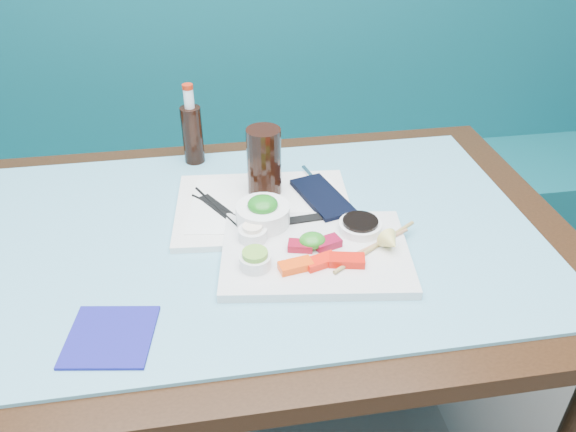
{
  "coord_description": "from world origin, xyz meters",
  "views": [
    {
      "loc": [
        -0.08,
        0.47,
        1.46
      ],
      "look_at": [
        0.08,
        1.44,
        0.8
      ],
      "focal_mm": 35.0,
      "sensor_mm": 36.0,
      "label": 1
    }
  ],
  "objects": [
    {
      "name": "booth_bench",
      "position": [
        0.0,
        2.29,
        0.37
      ],
      "size": [
        3.0,
        0.56,
        1.17
      ],
      "color": "#0E525A",
      "rests_on": "ground"
    },
    {
      "name": "dining_table",
      "position": [
        0.0,
        1.45,
        0.67
      ],
      "size": [
        1.4,
        0.9,
        0.75
      ],
      "color": "black",
      "rests_on": "ground"
    },
    {
      "name": "glass_top",
      "position": [
        0.0,
        1.45,
        0.75
      ],
      "size": [
        1.22,
        0.76,
        0.01
      ],
      "primitive_type": "cube",
      "color": "#61A9C3",
      "rests_on": "dining_table"
    },
    {
      "name": "sashimi_plate",
      "position": [
        0.12,
        1.35,
        0.77
      ],
      "size": [
        0.41,
        0.32,
        0.02
      ],
      "primitive_type": "cube",
      "rotation": [
        0.0,
        0.0,
        -0.14
      ],
      "color": "silver",
      "rests_on": "glass_top"
    },
    {
      "name": "salmon_left",
      "position": [
        0.07,
        1.29,
        0.79
      ],
      "size": [
        0.07,
        0.04,
        0.02
      ],
      "primitive_type": "cube",
      "rotation": [
        0.0,
        0.0,
        0.19
      ],
      "color": "#FF460A",
      "rests_on": "sashimi_plate"
    },
    {
      "name": "salmon_mid",
      "position": [
        0.12,
        1.3,
        0.78
      ],
      "size": [
        0.07,
        0.05,
        0.02
      ],
      "primitive_type": "cube",
      "rotation": [
        0.0,
        0.0,
        0.3
      ],
      "color": "#FF1B0A",
      "rests_on": "sashimi_plate"
    },
    {
      "name": "salmon_right",
      "position": [
        0.17,
        1.29,
        0.79
      ],
      "size": [
        0.07,
        0.05,
        0.02
      ],
      "primitive_type": "cube",
      "rotation": [
        0.0,
        0.0,
        -0.21
      ],
      "color": "red",
      "rests_on": "sashimi_plate"
    },
    {
      "name": "tuna_left",
      "position": [
        0.09,
        1.35,
        0.79
      ],
      "size": [
        0.06,
        0.04,
        0.02
      ],
      "primitive_type": "cube",
      "rotation": [
        0.0,
        0.0,
        -0.25
      ],
      "color": "maroon",
      "rests_on": "sashimi_plate"
    },
    {
      "name": "tuna_right",
      "position": [
        0.14,
        1.35,
        0.79
      ],
      "size": [
        0.06,
        0.05,
        0.02
      ],
      "primitive_type": "cube",
      "rotation": [
        0.0,
        0.0,
        0.32
      ],
      "color": "maroon",
      "rests_on": "sashimi_plate"
    },
    {
      "name": "seaweed_garnish",
      "position": [
        0.11,
        1.36,
        0.79
      ],
      "size": [
        0.07,
        0.06,
        0.03
      ],
      "primitive_type": "ellipsoid",
      "rotation": [
        0.0,
        0.0,
        -0.34
      ],
      "color": "#27861F",
      "rests_on": "sashimi_plate"
    },
    {
      "name": "ramekin_wasabi",
      "position": [
        -0.01,
        1.31,
        0.79
      ],
      "size": [
        0.08,
        0.08,
        0.03
      ],
      "primitive_type": "cylinder",
      "rotation": [
        0.0,
        0.0,
        0.37
      ],
      "color": "white",
      "rests_on": "sashimi_plate"
    },
    {
      "name": "wasabi_fill",
      "position": [
        -0.01,
        1.31,
        0.81
      ],
      "size": [
        0.06,
        0.06,
        0.01
      ],
      "primitive_type": "cylinder",
      "rotation": [
        0.0,
        0.0,
        0.41
      ],
      "color": "#6DAC37",
      "rests_on": "ramekin_wasabi"
    },
    {
      "name": "ramekin_ginger",
      "position": [
        -0.0,
        1.4,
        0.79
      ],
      "size": [
        0.06,
        0.06,
        0.02
      ],
      "primitive_type": "cylinder",
      "rotation": [
        0.0,
        0.0,
        0.03
      ],
      "color": "white",
      "rests_on": "sashimi_plate"
    },
    {
      "name": "ginger_fill",
      "position": [
        -0.0,
        1.4,
        0.81
      ],
      "size": [
        0.05,
        0.05,
        0.01
      ],
      "primitive_type": "cylinder",
      "rotation": [
        0.0,
        0.0,
        0.32
      ],
      "color": "#FFEAD1",
      "rests_on": "ramekin_ginger"
    },
    {
      "name": "soy_dish",
      "position": [
        0.22,
        1.4,
        0.79
      ],
      "size": [
        0.12,
        0.12,
        0.02
      ],
      "primitive_type": "cylinder",
      "rotation": [
        0.0,
        0.0,
        -0.36
      ],
      "color": "white",
      "rests_on": "sashimi_plate"
    },
    {
      "name": "soy_fill",
      "position": [
        0.22,
        1.4,
        0.8
      ],
      "size": [
        0.09,
        0.09,
        0.01
      ],
      "primitive_type": "cylinder",
      "rotation": [
        0.0,
        0.0,
        0.16
      ],
      "color": "black",
      "rests_on": "soy_dish"
    },
    {
      "name": "lemon_wedge",
      "position": [
        0.26,
        1.32,
        0.8
      ],
      "size": [
        0.05,
        0.04,
        0.04
      ],
      "primitive_type": "cone",
      "rotation": [
        1.57,
        0.0,
        0.23
      ],
      "color": "#E4D66C",
      "rests_on": "sashimi_plate"
    },
    {
      "name": "chopstick_sleeve",
      "position": [
        0.1,
        1.45,
        0.78
      ],
      "size": [
        0.15,
        0.04,
        0.0
      ],
      "primitive_type": "cube",
      "rotation": [
        0.0,
        0.0,
        0.08
      ],
      "color": "black",
      "rests_on": "sashimi_plate"
    },
    {
      "name": "wooden_chopstick_a",
      "position": [
        0.23,
        1.33,
        0.78
      ],
      "size": [
        0.18,
        0.1,
        0.01
      ],
      "primitive_type": "cylinder",
      "rotation": [
        1.57,
        0.0,
        -1.11
      ],
      "color": "#AB7650",
      "rests_on": "sashimi_plate"
    },
    {
      "name": "wooden_chopstick_b",
      "position": [
        0.24,
        1.33,
        0.78
      ],
      "size": [
        0.21,
        0.14,
        0.01
      ],
      "primitive_type": "cylinder",
      "rotation": [
        1.57,
        0.0,
        -0.98
      ],
      "color": "#9D8349",
      "rests_on": "sashimi_plate"
    },
    {
      "name": "serving_tray",
      "position": [
        0.04,
        1.53,
        0.77
      ],
      "size": [
        0.42,
        0.33,
        0.01
      ],
      "primitive_type": "cube",
      "rotation": [
        0.0,
        0.0,
        -0.09
      ],
      "color": "white",
      "rests_on": "glass_top"
    },
    {
      "name": "paper_placemat",
      "position": [
        0.04,
        1.53,
        0.77
      ],
      "size": [
        0.36,
        0.28,
        0.0
      ],
      "primitive_type": "cube",
      "rotation": [
        0.0,
        0.0,
        -0.15
      ],
      "color": "white",
      "rests_on": "serving_tray"
    },
    {
      "name": "seaweed_bowl",
      "position": [
        0.03,
        1.46,
        0.8
      ],
      "size": [
        0.12,
        0.12,
        0.05
      ],
      "primitive_type": "cylinder",
      "rotation": [
        0.0,
        0.0,
        -0.03
      ],
      "color": "white",
      "rests_on": "serving_tray"
    },
    {
      "name": "seaweed_salad",
      "position": [
        0.03,
        1.46,
        0.82
      ],
      "size": [
        0.07,
        0.07,
        0.03
      ],
      "primitive_type": "ellipsoid",
      "rotation": [
        0.0,
        0.0,
        -0.05
      ],
      "color": "#1B741A",
      "rests_on": "seaweed_bowl"
    },
    {
      "name": "cola_glass",
      "position": [
        0.05,
        1.59,
        0.85
      ],
      "size": [
        0.1,
        0.1,
        0.16
      ],
      "primitive_type": "cylinder",
      "rotation": [
        0.0,
        0.0,
        -0.27
      ],
      "color": "black",
      "rests_on": "serving_tray"
    },
    {
      "name": "navy_pouch",
      "position": [
        0.17,
        1.53,
        0.78
      ],
      "size": [
        0.12,
        0.2,
        0.01
      ],
      "primitive_type": "cube",
      "rotation": [
        0.0,
        0.0,
        0.27
      ],
      "color": "black",
      "rests_on": "serving_tray"
    },
    {
      "name": "fork",
      "position": [
        0.16,
        1.64,
        0.78
      ],
      "size": [
        0.03,
        0.09,
        0.01
      ],
      "primitive_type": "cylinder",
      "rotation": [
        1.57,
        0.0,
        0.23
      ],
      "color": "silver",
      "rests_on": "serving_tray"
    },
    {
      "name": "black_chopstick_a",
      "position": [
        -0.06,
        1.52,
        0.78
      ],
      "size": [
        0.1,
        0.21,
        0.01
      ],
      "primitive_type": "cylinder",
      "rotation": [
        1.57,
        0.0,
        0.44
      ],
      "color": "black",
      "rests_on": "serving_tray"
    },
    {
      "name": "black_chopstick_b",
      "position": [
        -0.06,
        1.52,
        0.78
      ],
      "size": [
        0.14,
        0.15,
        0.01
      ],
      "primitive_type": "cylinder",
      "rotation": [
        1.57,
        0.0,
        0.73
      ],
      "color": "black",
      "rests_on": "serving_tray"
    },
    {
      "name": "tray_sleeve",
      "position": [
        -0.06,
        1.52,
        0.77
      ],
      "size": [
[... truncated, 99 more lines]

